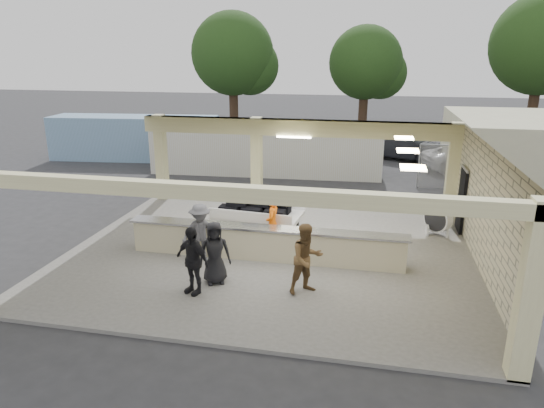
% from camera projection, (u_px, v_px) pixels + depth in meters
% --- Properties ---
extents(ground, '(120.00, 120.00, 0.00)m').
position_uv_depth(ground, '(269.00, 255.00, 14.75)').
color(ground, '#29292B').
rests_on(ground, ground).
extents(pavilion, '(12.01, 10.00, 3.55)m').
position_uv_depth(pavilion, '(280.00, 207.00, 14.93)').
color(pavilion, '#5E5C57').
rests_on(pavilion, ground).
extents(baggage_counter, '(8.20, 0.58, 0.98)m').
position_uv_depth(baggage_counter, '(265.00, 243.00, 14.11)').
color(baggage_counter, '#BEB38E').
rests_on(baggage_counter, pavilion).
extents(luggage_cart, '(2.92, 1.99, 1.61)m').
position_uv_depth(luggage_cart, '(258.00, 209.00, 15.92)').
color(luggage_cart, white).
rests_on(luggage_cart, pavilion).
extents(drum_fan, '(0.89, 0.87, 1.04)m').
position_uv_depth(drum_fan, '(438.00, 219.00, 15.98)').
color(drum_fan, white).
rests_on(drum_fan, pavilion).
extents(baggage_handler, '(0.36, 0.62, 1.66)m').
position_uv_depth(baggage_handler, '(273.00, 223.00, 14.74)').
color(baggage_handler, orange).
rests_on(baggage_handler, pavilion).
extents(passenger_a, '(0.94, 0.84, 1.81)m').
position_uv_depth(passenger_a, '(307.00, 259.00, 11.99)').
color(passenger_a, brown).
rests_on(passenger_a, pavilion).
extents(passenger_b, '(1.09, 0.76, 1.75)m').
position_uv_depth(passenger_b, '(192.00, 260.00, 11.98)').
color(passenger_b, black).
rests_on(passenger_b, pavilion).
extents(passenger_c, '(1.14, 0.93, 1.72)m').
position_uv_depth(passenger_c, '(201.00, 233.00, 13.88)').
color(passenger_c, '#48484D').
rests_on(passenger_c, pavilion).
extents(passenger_d, '(0.88, 0.64, 1.67)m').
position_uv_depth(passenger_d, '(215.00, 253.00, 12.54)').
color(passenger_d, black).
rests_on(passenger_d, pavilion).
extents(car_white_a, '(4.99, 3.36, 1.30)m').
position_uv_depth(car_white_a, '(469.00, 158.00, 25.25)').
color(car_white_a, white).
rests_on(car_white_a, ground).
extents(car_dark, '(4.94, 3.21, 1.55)m').
position_uv_depth(car_dark, '(404.00, 146.00, 27.75)').
color(car_dark, black).
rests_on(car_dark, ground).
extents(container_white, '(11.61, 2.89, 2.49)m').
position_uv_depth(container_white, '(266.00, 149.00, 24.54)').
color(container_white, silver).
rests_on(container_white, ground).
extents(container_blue, '(9.62, 3.20, 2.45)m').
position_uv_depth(container_blue, '(135.00, 138.00, 27.86)').
color(container_blue, '#7C9CC7').
rests_on(container_blue, ground).
extents(tree_left, '(6.60, 6.30, 9.00)m').
position_uv_depth(tree_left, '(237.00, 57.00, 37.17)').
color(tree_left, '#382619').
rests_on(tree_left, ground).
extents(tree_mid, '(6.00, 5.60, 8.00)m').
position_uv_depth(tree_mid, '(370.00, 66.00, 37.27)').
color(tree_mid, '#382619').
rests_on(tree_mid, ground).
extents(adjacent_building, '(6.00, 8.00, 3.20)m').
position_uv_depth(adjacent_building, '(522.00, 153.00, 21.76)').
color(adjacent_building, beige).
rests_on(adjacent_building, ground).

